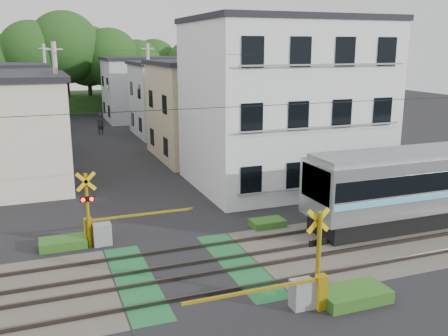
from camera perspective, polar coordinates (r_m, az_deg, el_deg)
name	(u,v)px	position (r m, az deg, el deg)	size (l,w,h in m)	color
ground	(189,272)	(18.00, -4.05, -11.76)	(120.00, 120.00, 0.00)	black
track_bed	(189,271)	(17.98, -4.05, -11.66)	(120.00, 120.00, 0.14)	#47423A
crossing_signal_near	(306,287)	(15.59, 9.36, -13.22)	(4.74, 0.65, 3.09)	yellow
crossing_signal_far	(100,228)	(20.58, -14.04, -6.66)	(4.74, 0.65, 3.09)	yellow
apartment_block	(283,103)	(28.46, 6.78, 7.40)	(10.20, 8.36, 9.30)	white
houses_row	(98,104)	(42.04, -14.17, 7.15)	(22.07, 31.35, 6.80)	beige
tree_hill	(63,66)	(63.28, -17.93, 11.08)	(40.00, 13.15, 11.79)	#1E4216
catenary	(339,157)	(19.30, 13.04, 1.29)	(60.00, 5.04, 7.00)	#2D2D33
utility_poles	(85,97)	(38.93, -15.63, 7.81)	(7.90, 42.00, 8.00)	#A5A5A0
pedestrian	(100,124)	(46.74, -13.96, 4.91)	(0.68, 0.44, 1.85)	#27242D
weed_patches	(236,261)	(18.37, 1.36, -10.54)	(10.25, 8.80, 0.40)	#2D5E1E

